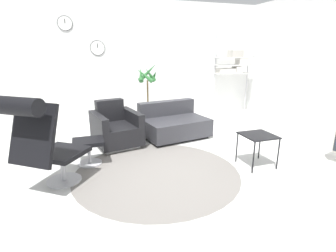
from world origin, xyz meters
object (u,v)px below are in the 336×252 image
at_px(lounge_chair, 41,136).
at_px(shelf_unit, 234,65).
at_px(side_table, 258,138).
at_px(ottoman, 89,146).
at_px(couch_low, 173,124).
at_px(potted_plant, 148,93).
at_px(armchair_red, 116,129).

bearing_deg(lounge_chair, shelf_unit, 70.24).
height_order(lounge_chair, side_table, lounge_chair).
height_order(ottoman, shelf_unit, shelf_unit).
distance_m(couch_low, shelf_unit, 2.71).
distance_m(side_table, potted_plant, 2.89).
relative_size(lounge_chair, potted_plant, 0.86).
bearing_deg(ottoman, armchair_red, 55.27).
height_order(lounge_chair, armchair_red, lounge_chair).
bearing_deg(couch_low, potted_plant, -84.59).
bearing_deg(potted_plant, shelf_unit, 7.18).
bearing_deg(shelf_unit, ottoman, -150.34).
bearing_deg(couch_low, armchair_red, -3.20).
relative_size(ottoman, couch_low, 0.33).
bearing_deg(couch_low, ottoman, 17.63).
xyz_separation_m(lounge_chair, couch_low, (2.18, 1.55, -0.47)).
relative_size(lounge_chair, ottoman, 2.68).
relative_size(armchair_red, shelf_unit, 0.48).
distance_m(armchair_red, side_table, 2.44).
distance_m(lounge_chair, armchair_red, 1.80).
bearing_deg(armchair_red, ottoman, 43.77).
height_order(side_table, potted_plant, potted_plant).
relative_size(couch_low, shelf_unit, 0.66).
bearing_deg(couch_low, shelf_unit, -158.32).
distance_m(armchair_red, shelf_unit, 3.72).
height_order(couch_low, side_table, couch_low).
xyz_separation_m(side_table, potted_plant, (-0.97, 2.70, 0.30)).
bearing_deg(potted_plant, lounge_chair, -126.85).
bearing_deg(shelf_unit, lounge_chair, -146.49).
height_order(couch_low, shelf_unit, shelf_unit).
xyz_separation_m(armchair_red, side_table, (1.86, -1.58, 0.15)).
height_order(lounge_chair, couch_low, lounge_chair).
xyz_separation_m(couch_low, potted_plant, (-0.27, 0.99, 0.49)).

